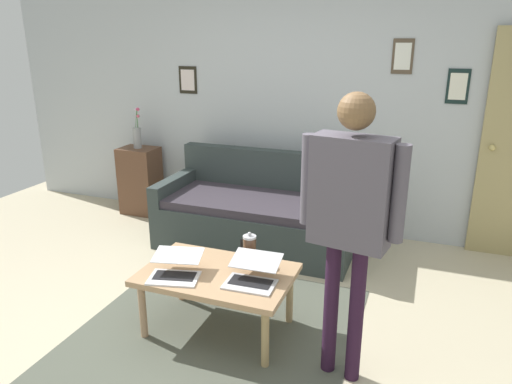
# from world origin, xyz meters

# --- Properties ---
(ground_plane) EXTENTS (7.68, 7.68, 0.00)m
(ground_plane) POSITION_xyz_m (0.00, 0.00, 0.00)
(ground_plane) COLOR #BDB192
(area_rug) EXTENTS (1.85, 1.97, 0.01)m
(area_rug) POSITION_xyz_m (0.02, 0.04, 0.00)
(area_rug) COLOR #505548
(area_rug) RESTS_ON ground_plane
(back_wall) EXTENTS (7.04, 0.11, 2.70)m
(back_wall) POSITION_xyz_m (-0.00, -2.20, 1.35)
(back_wall) COLOR #B1B8BD
(back_wall) RESTS_ON ground_plane
(couch) EXTENTS (1.87, 0.89, 0.88)m
(couch) POSITION_xyz_m (0.27, -1.53, 0.31)
(couch) COLOR #313A39
(couch) RESTS_ON ground_plane
(coffee_table) EXTENTS (1.02, 0.66, 0.45)m
(coffee_table) POSITION_xyz_m (0.02, -0.06, 0.40)
(coffee_table) COLOR tan
(coffee_table) RESTS_ON ground_plane
(laptop_left) EXTENTS (0.34, 0.36, 0.14)m
(laptop_left) POSITION_xyz_m (-0.25, -0.02, 0.49)
(laptop_left) COLOR silver
(laptop_left) RESTS_ON coffee_table
(laptop_center) EXTENTS (0.40, 0.40, 0.13)m
(laptop_center) POSITION_xyz_m (0.26, 0.08, 0.49)
(laptop_center) COLOR silver
(laptop_center) RESTS_ON coffee_table
(french_press) EXTENTS (0.11, 0.09, 0.23)m
(french_press) POSITION_xyz_m (-0.13, -0.27, 0.55)
(french_press) COLOR #4C3323
(french_press) RESTS_ON coffee_table
(side_shelf) EXTENTS (0.42, 0.32, 0.77)m
(side_shelf) POSITION_xyz_m (1.85, -1.89, 0.38)
(side_shelf) COLOR brown
(side_shelf) RESTS_ON ground_plane
(flower_vase) EXTENTS (0.09, 0.09, 0.45)m
(flower_vase) POSITION_xyz_m (1.85, -1.89, 0.91)
(flower_vase) COLOR gray
(flower_vase) RESTS_ON side_shelf
(person_standing) EXTENTS (0.60, 0.26, 1.70)m
(person_standing) POSITION_xyz_m (-0.86, 0.10, 1.09)
(person_standing) COLOR #2A152A
(person_standing) RESTS_ON ground_plane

